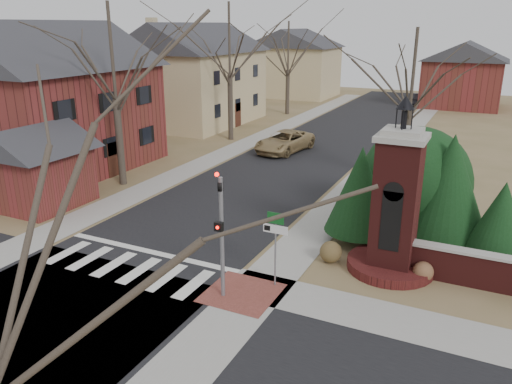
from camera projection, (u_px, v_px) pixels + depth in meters
The scene contains 28 objects.
ground at pixel (112, 277), 18.16m from camera, with size 120.00×120.00×0.00m, color brown.
main_street at pixel (314, 148), 36.94m from camera, with size 8.00×70.00×0.01m, color black.
cross_street at pixel (47, 318), 15.60m from camera, with size 120.00×8.00×0.01m, color black.
crosswalk_zone at pixel (127, 267), 18.84m from camera, with size 8.00×2.20×0.02m, color silver.
stop_bar at pixel (151, 252), 20.12m from camera, with size 8.00×0.35×0.02m, color silver.
sidewalk_right_main at pixel (385, 156), 34.80m from camera, with size 2.00×60.00×0.02m, color gray.
sidewalk_left at pixel (251, 141), 39.08m from camera, with size 2.00×60.00×0.02m, color gray.
curb_apron at pixel (242, 293), 17.04m from camera, with size 2.40×2.40×0.02m, color brown.
traffic_signal_pole at pixel (221, 225), 16.06m from camera, with size 0.28×0.41×4.50m.
sign_post at pixel (275, 235), 16.94m from camera, with size 0.90×0.07×2.75m.
brick_gate_monument at pixel (395, 216), 18.03m from camera, with size 3.20×3.20×6.47m.
house_brick_left at pixel (50, 94), 30.55m from camera, with size 9.80×11.80×9.42m.
house_stucco_left at pixel (193, 72), 45.29m from camera, with size 9.80×12.80×9.28m.
garage_left at pixel (36, 162), 24.78m from camera, with size 4.80×4.80×4.29m.
house_distant_left at pixel (294, 62), 62.71m from camera, with size 10.80×8.80×8.53m.
house_distant_right at pixel (463, 73), 54.68m from camera, with size 8.80×8.80×7.30m.
evergreen_near at pixel (360, 190), 20.44m from camera, with size 2.80×2.80×4.10m.
evergreen_mid at pixel (449, 185), 20.01m from camera, with size 3.40×3.40×4.70m.
evergreen_far at pixel (501, 218), 18.56m from camera, with size 2.40×2.40×3.30m.
evergreen_mass at pixel (415, 177), 21.80m from camera, with size 4.80×4.80×4.80m, color black.
bare_tree_0 at pixel (111, 45), 26.26m from camera, with size 8.05×8.05×11.15m.
bare_tree_1 at pixel (229, 34), 37.25m from camera, with size 8.40×8.40×11.64m.
bare_tree_2 at pixel (288, 42), 48.88m from camera, with size 7.35×7.35×10.19m.
bare_tree_3 at pixel (414, 64), 26.60m from camera, with size 7.00×7.00×9.70m.
pickup_truck at pixel (285, 141), 35.77m from camera, with size 2.46×5.33×1.48m, color #A18757.
distant_car at pixel (416, 99), 56.72m from camera, with size 1.40×4.00×1.32m, color #2E2F35.
dry_shrub_left at pixel (331, 252), 19.16m from camera, with size 0.85×0.85×0.85m, color brown.
dry_shrub_right at pixel (423, 272), 17.77m from camera, with size 0.73×0.73×0.73m, color brown.
Camera 1 is at (11.77, -12.34, 8.74)m, focal length 35.00 mm.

